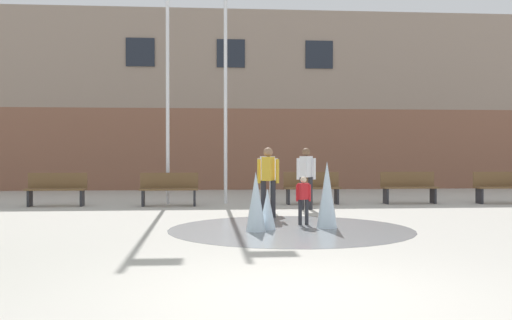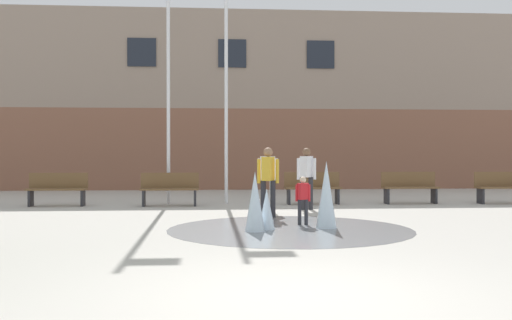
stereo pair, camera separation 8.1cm
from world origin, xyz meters
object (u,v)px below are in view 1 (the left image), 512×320
object	(u,v)px
teen_by_trashcan	(306,174)
flagpole_left	(169,45)
park_bench_center	(169,188)
park_bench_near_trashcan	(409,187)
adult_in_red	(268,176)
flagpole_right	(226,53)
child_with_pink_shirt	(303,197)
park_bench_far_right	(502,187)
adult_near_bench	(267,174)
park_bench_left_of_flagpoles	(57,189)
park_bench_under_right_flagpole	(312,187)

from	to	relation	value
teen_by_trashcan	flagpole_left	size ratio (longest dim) A/B	0.19
park_bench_center	park_bench_near_trashcan	size ratio (longest dim) A/B	1.00
adult_in_red	flagpole_right	size ratio (longest dim) A/B	0.19
child_with_pink_shirt	park_bench_center	bearing A→B (deg)	94.29
park_bench_far_right	teen_by_trashcan	size ratio (longest dim) A/B	1.01
park_bench_center	teen_by_trashcan	xyz separation A→B (m)	(3.59, -1.41, 0.45)
park_bench_far_right	flagpole_left	xyz separation A→B (m)	(-9.60, 0.62, 4.06)
park_bench_near_trashcan	adult_near_bench	xyz separation A→B (m)	(-4.33, -2.17, 0.45)
adult_near_bench	child_with_pink_shirt	xyz separation A→B (m)	(0.47, -2.61, -0.35)
park_bench_near_trashcan	adult_near_bench	distance (m)	4.87
child_with_pink_shirt	flagpole_left	distance (m)	7.21
park_bench_left_of_flagpoles	park_bench_under_right_flagpole	bearing A→B (deg)	0.45
park_bench_near_trashcan	adult_in_red	distance (m)	5.57
teen_by_trashcan	adult_in_red	world-z (taller)	same
park_bench_under_right_flagpole	flagpole_left	distance (m)	5.77
park_bench_under_right_flagpole	park_bench_near_trashcan	distance (m)	2.83
flagpole_left	adult_near_bench	bearing A→B (deg)	-45.23
park_bench_far_right	adult_near_bench	xyz separation A→B (m)	(-7.03, -1.97, 0.45)
park_bench_near_trashcan	adult_near_bench	world-z (taller)	adult_near_bench
adult_in_red	flagpole_right	distance (m)	5.13
park_bench_under_right_flagpole	teen_by_trashcan	distance (m)	1.77
adult_near_bench	flagpole_right	size ratio (longest dim) A/B	0.19
park_bench_under_right_flagpole	flagpole_right	xyz separation A→B (m)	(-2.42, 0.39, 3.85)
park_bench_near_trashcan	child_with_pink_shirt	size ratio (longest dim) A/B	1.62
park_bench_left_of_flagpoles	child_with_pink_shirt	world-z (taller)	child_with_pink_shirt
adult_in_red	park_bench_far_right	bearing A→B (deg)	139.81
adult_near_bench	adult_in_red	world-z (taller)	same
child_with_pink_shirt	flagpole_right	size ratio (longest dim) A/B	0.12
park_bench_center	adult_near_bench	bearing A→B (deg)	-37.91
park_bench_left_of_flagpoles	park_bench_far_right	bearing A→B (deg)	-0.80
park_bench_near_trashcan	park_bench_under_right_flagpole	bearing A→B (deg)	179.29
adult_in_red	adult_near_bench	bearing A→B (deg)	-159.12
park_bench_center	child_with_pink_shirt	bearing A→B (deg)	-56.80
flagpole_left	flagpole_right	size ratio (longest dim) A/B	1.05
teen_by_trashcan	adult_near_bench	bearing A→B (deg)	156.72
teen_by_trashcan	child_with_pink_shirt	distance (m)	3.24
park_bench_center	park_bench_far_right	distance (m)	9.56
child_with_pink_shirt	flagpole_left	size ratio (longest dim) A/B	0.11
park_bench_far_right	adult_in_red	xyz separation A→B (m)	(-7.13, -3.14, 0.45)
park_bench_center	flagpole_right	xyz separation A→B (m)	(1.61, 0.62, 3.85)
park_bench_left_of_flagpoles	adult_near_bench	xyz separation A→B (m)	(5.60, -2.15, 0.45)
park_bench_center	park_bench_under_right_flagpole	xyz separation A→B (m)	(4.03, 0.24, 0.00)
park_bench_left_of_flagpoles	flagpole_left	world-z (taller)	flagpole_left
park_bench_under_right_flagpole	flagpole_left	size ratio (longest dim) A/B	0.19
park_bench_left_of_flagpoles	child_with_pink_shirt	xyz separation A→B (m)	(6.07, -4.76, 0.10)
park_bench_left_of_flagpoles	child_with_pink_shirt	distance (m)	7.71
adult_near_bench	teen_by_trashcan	size ratio (longest dim) A/B	1.00
park_bench_under_right_flagpole	park_bench_far_right	size ratio (longest dim) A/B	1.00
park_bench_left_of_flagpoles	flagpole_right	world-z (taller)	flagpole_right
adult_near_bench	child_with_pink_shirt	distance (m)	2.67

